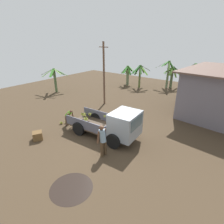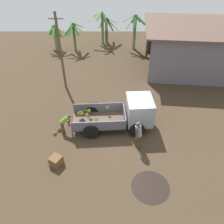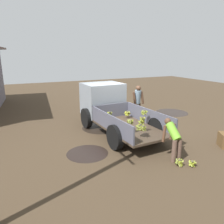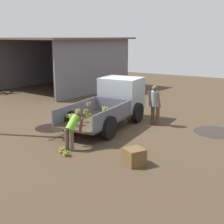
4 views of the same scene
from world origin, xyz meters
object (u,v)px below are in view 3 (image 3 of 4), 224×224
Objects in this scene: banana_bunch_on_ground_0 at (179,162)px; banana_bunch_on_ground_1 at (192,163)px; person_worker_loading at (173,137)px; cargo_truck at (108,105)px; person_foreground_visitor at (137,101)px.

banana_bunch_on_ground_0 is 1.14× the size of banana_bunch_on_ground_1.
banana_bunch_on_ground_0 is (-0.45, 0.09, -0.62)m from person_worker_loading.
banana_bunch_on_ground_1 is (-4.46, -0.78, -0.90)m from cargo_truck.
person_worker_loading is 0.93m from banana_bunch_on_ground_1.
cargo_truck is 4.39m from banana_bunch_on_ground_0.
banana_bunch_on_ground_1 is (-4.76, 0.97, -0.86)m from person_foreground_visitor.
banana_bunch_on_ground_0 is at bearing 60.35° from banana_bunch_on_ground_1.
cargo_truck is 16.58× the size of banana_bunch_on_ground_0.
person_foreground_visitor is at bearing -11.50° from banana_bunch_on_ground_1.
cargo_truck is 1.77m from person_foreground_visitor.
person_worker_loading is at bearing -175.25° from cargo_truck.
banana_bunch_on_ground_1 is (-0.64, -0.23, -0.64)m from person_worker_loading.
banana_bunch_on_ground_1 is at bearing -161.10° from person_worker_loading.
person_foreground_visitor is (0.30, -1.75, -0.04)m from cargo_truck.
cargo_truck is 18.86× the size of banana_bunch_on_ground_1.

